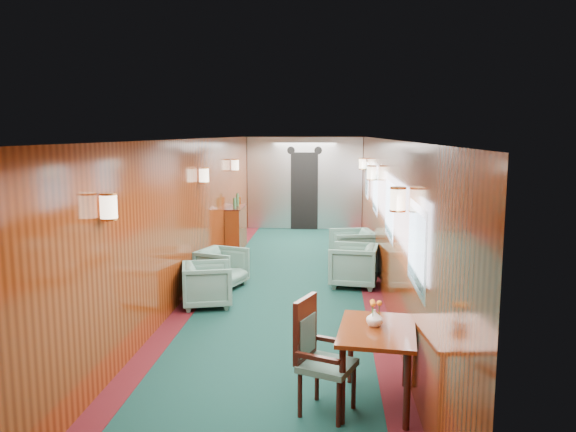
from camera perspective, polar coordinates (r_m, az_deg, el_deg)
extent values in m
plane|color=#0D312B|center=(8.99, -0.20, -7.64)|extent=(12.00, 12.00, 0.00)
cube|color=white|center=(8.64, -0.21, 7.50)|extent=(3.00, 12.00, 0.10)
cube|color=white|center=(8.64, -0.21, 7.57)|extent=(1.20, 12.00, 0.06)
cube|color=#69280E|center=(14.69, 1.71, 3.38)|extent=(3.00, 0.10, 2.40)
cube|color=#69280E|center=(3.00, -10.04, -17.17)|extent=(3.00, 0.10, 2.40)
cube|color=#69280E|center=(8.98, -9.78, 0.05)|extent=(0.10, 12.00, 2.40)
cube|color=#69280E|center=(8.74, 9.64, -0.17)|extent=(0.10, 12.00, 2.40)
cube|color=#3D0C10|center=(9.20, -8.68, -7.36)|extent=(0.30, 12.00, 0.01)
cube|color=#3D0C10|center=(8.99, 8.49, -7.73)|extent=(0.30, 12.00, 0.01)
cube|color=silver|center=(14.61, 1.69, 3.36)|extent=(2.98, 0.12, 2.38)
cube|color=black|center=(14.55, 1.67, 2.54)|extent=(0.70, 0.06, 2.00)
cylinder|color=black|center=(14.51, 0.30, 6.69)|extent=(0.20, 0.04, 0.20)
cylinder|color=black|center=(14.47, 3.09, 6.67)|extent=(0.20, 0.04, 0.20)
cube|color=silver|center=(5.28, 12.96, -3.15)|extent=(0.02, 1.10, 0.80)
cube|color=slate|center=(5.27, 12.87, -3.15)|extent=(0.01, 0.96, 0.66)
cube|color=silver|center=(7.72, 10.26, 0.56)|extent=(0.02, 1.10, 0.80)
cube|color=slate|center=(7.72, 10.21, 0.56)|extent=(0.01, 0.96, 0.66)
cube|color=silver|center=(10.20, 8.87, 2.47)|extent=(0.02, 1.10, 0.80)
cube|color=slate|center=(10.20, 8.83, 2.48)|extent=(0.01, 0.96, 0.66)
cube|color=silver|center=(12.68, 8.02, 3.64)|extent=(0.02, 1.10, 0.80)
cube|color=slate|center=(12.68, 7.99, 3.64)|extent=(0.01, 0.96, 0.66)
cylinder|color=#FFE9C6|center=(5.57, -17.77, 0.92)|extent=(0.16, 0.16, 0.24)
cylinder|color=#C68437|center=(5.59, -17.71, -0.30)|extent=(0.17, 0.17, 0.02)
cylinder|color=#FFE9C6|center=(5.99, 11.11, 1.67)|extent=(0.16, 0.16, 0.24)
cylinder|color=#C68437|center=(6.01, 11.07, 0.53)|extent=(0.17, 0.17, 0.02)
cylinder|color=#FFE9C6|center=(9.38, -8.53, 4.12)|extent=(0.16, 0.16, 0.24)
cylinder|color=#C68437|center=(9.39, -8.52, 3.39)|extent=(0.17, 0.17, 0.02)
cylinder|color=#FFE9C6|center=(9.96, 8.49, 4.37)|extent=(0.16, 0.16, 0.24)
cylinder|color=#C68437|center=(9.97, 8.47, 3.68)|extent=(0.17, 0.17, 0.02)
cylinder|color=#FFE9C6|center=(12.31, -5.40, 5.18)|extent=(0.16, 0.16, 0.24)
cylinder|color=#C68437|center=(12.32, -5.39, 4.62)|extent=(0.17, 0.17, 0.02)
cylinder|color=#FFE9C6|center=(12.95, 7.58, 5.30)|extent=(0.16, 0.16, 0.24)
cylinder|color=#C68437|center=(12.96, 7.57, 4.77)|extent=(0.17, 0.17, 0.02)
cube|color=#69280E|center=(5.27, 9.05, -11.41)|extent=(0.79, 1.05, 0.04)
cylinder|color=#33120B|center=(5.04, 5.52, -16.79)|extent=(0.06, 0.06, 0.69)
cylinder|color=#33120B|center=(5.02, 12.00, -17.03)|extent=(0.06, 0.06, 0.69)
cylinder|color=#33120B|center=(5.80, 6.38, -13.30)|extent=(0.06, 0.06, 0.69)
cylinder|color=#33120B|center=(5.79, 11.91, -13.49)|extent=(0.06, 0.06, 0.69)
cube|color=#1E4742|center=(5.17, 4.03, -14.93)|extent=(0.58, 0.58, 0.06)
cube|color=#33120B|center=(5.14, 1.75, -11.35)|extent=(0.20, 0.39, 0.58)
cube|color=#1E4742|center=(5.15, 2.00, -12.00)|extent=(0.14, 0.29, 0.35)
cube|color=#33120B|center=(4.92, 3.01, -14.21)|extent=(0.39, 0.20, 0.04)
cube|color=#33120B|center=(5.30, 5.01, -12.53)|extent=(0.39, 0.20, 0.04)
cylinder|color=#33120B|center=(5.18, 1.22, -17.70)|extent=(0.04, 0.04, 0.41)
cylinder|color=#33120B|center=(5.05, 5.16, -18.47)|extent=(0.04, 0.04, 0.41)
cylinder|color=#33120B|center=(5.48, 2.95, -16.18)|extent=(0.04, 0.04, 0.41)
cylinder|color=#33120B|center=(5.36, 6.68, -16.84)|extent=(0.04, 0.04, 0.41)
cube|color=#69280E|center=(12.13, -5.30, -1.25)|extent=(0.31, 1.02, 0.92)
cube|color=#33120B|center=(12.06, -5.28, 0.90)|extent=(0.33, 1.04, 0.02)
cylinder|color=#295333|center=(11.80, -5.45, 1.32)|extent=(0.07, 0.07, 0.22)
cylinder|color=#295333|center=(12.14, -5.16, 1.66)|extent=(0.06, 0.06, 0.28)
cylinder|color=#C68437|center=(12.35, -5.00, 1.54)|extent=(0.08, 0.08, 0.18)
imported|color=white|center=(5.29, 8.79, -10.19)|extent=(0.17, 0.17, 0.16)
imported|color=#1E4742|center=(8.25, -8.20, -6.91)|extent=(0.85, 0.84, 0.64)
imported|color=#1E4742|center=(9.23, -6.71, -5.24)|extent=(0.88, 0.87, 0.63)
imported|color=#1E4742|center=(9.26, 6.65, -5.01)|extent=(0.86, 0.84, 0.69)
imported|color=#1E4742|center=(10.56, 6.52, -3.29)|extent=(0.91, 0.89, 0.71)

